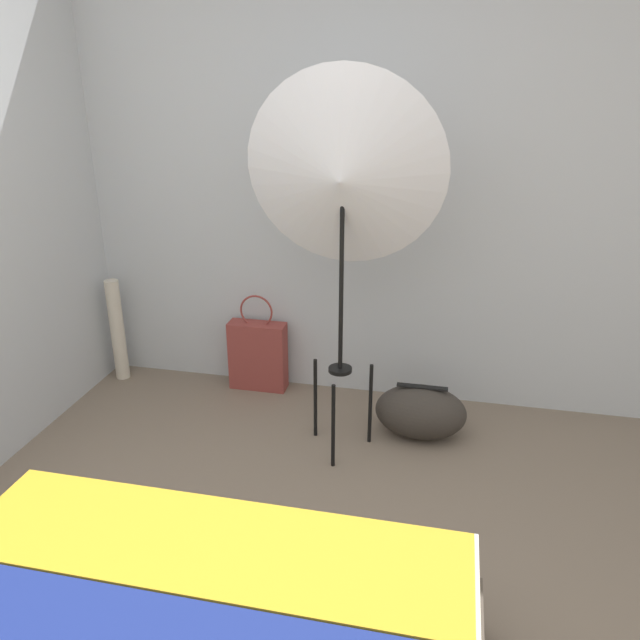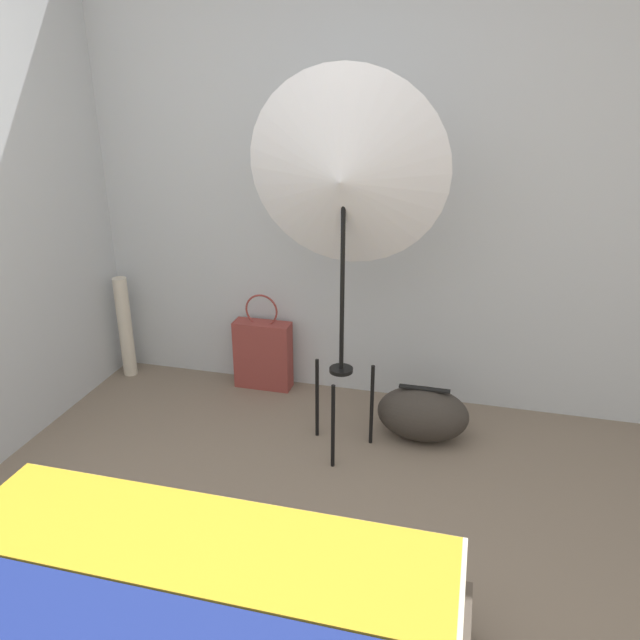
{
  "view_description": "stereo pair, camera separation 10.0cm",
  "coord_description": "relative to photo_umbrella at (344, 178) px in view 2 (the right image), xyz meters",
  "views": [
    {
      "loc": [
        0.62,
        -1.37,
        1.87
      ],
      "look_at": [
        0.04,
        1.26,
        0.79
      ],
      "focal_mm": 35.0,
      "sensor_mm": 36.0,
      "label": 1
    },
    {
      "loc": [
        0.72,
        -1.35,
        1.87
      ],
      "look_at": [
        0.04,
        1.26,
        0.79
      ],
      "focal_mm": 35.0,
      "sensor_mm": 36.0,
      "label": 2
    }
  ],
  "objects": [
    {
      "name": "duffel_bag",
      "position": [
        0.41,
        0.2,
        -1.27
      ],
      "size": [
        0.49,
        0.3,
        0.31
      ],
      "color": "#332D28",
      "rests_on": "ground_plane"
    },
    {
      "name": "photo_umbrella",
      "position": [
        0.0,
        0.0,
        0.0
      ],
      "size": [
        0.94,
        0.35,
        1.91
      ],
      "color": "black",
      "rests_on": "ground_plane"
    },
    {
      "name": "wall_back",
      "position": [
        -0.11,
        0.68,
        -0.12
      ],
      "size": [
        8.0,
        0.05,
        2.6
      ],
      "color": "#B7BCC1",
      "rests_on": "ground_plane"
    },
    {
      "name": "paper_roll",
      "position": [
        -1.53,
        0.5,
        -1.09
      ],
      "size": [
        0.09,
        0.09,
        0.66
      ],
      "color": "beige",
      "rests_on": "ground_plane"
    },
    {
      "name": "tote_bag",
      "position": [
        -0.62,
        0.56,
        -1.19
      ],
      "size": [
        0.35,
        0.12,
        0.62
      ],
      "color": "brown",
      "rests_on": "ground_plane"
    }
  ]
}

